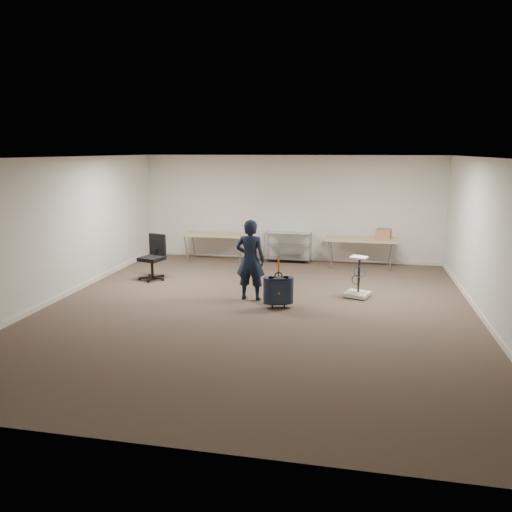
# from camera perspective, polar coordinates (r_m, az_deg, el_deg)

# --- Properties ---
(ground) EXTENTS (9.00, 9.00, 0.00)m
(ground) POSITION_cam_1_polar(r_m,az_deg,el_deg) (9.38, 0.11, -6.17)
(ground) COLOR #3E3226
(ground) RESTS_ON ground
(room_shell) EXTENTS (8.00, 9.00, 9.00)m
(room_shell) POSITION_cam_1_polar(r_m,az_deg,el_deg) (10.66, 1.57, -3.65)
(room_shell) COLOR beige
(room_shell) RESTS_ON ground
(folding_table_left) EXTENTS (1.80, 0.75, 0.73)m
(folding_table_left) POSITION_cam_1_polar(r_m,az_deg,el_deg) (13.39, -4.56, 2.30)
(folding_table_left) COLOR tan
(folding_table_left) RESTS_ON ground
(folding_table_right) EXTENTS (1.80, 0.75, 0.73)m
(folding_table_right) POSITION_cam_1_polar(r_m,az_deg,el_deg) (12.88, 11.93, 1.70)
(folding_table_right) COLOR tan
(folding_table_right) RESTS_ON ground
(wire_shelf) EXTENTS (1.22, 0.47, 0.80)m
(wire_shelf) POSITION_cam_1_polar(r_m,az_deg,el_deg) (13.29, 3.66, 1.20)
(wire_shelf) COLOR #B9BCC0
(wire_shelf) RESTS_ON ground
(person) EXTENTS (0.60, 0.41, 1.61)m
(person) POSITION_cam_1_polar(r_m,az_deg,el_deg) (9.82, -0.65, -0.45)
(person) COLOR black
(person) RESTS_ON ground
(suitcase) EXTENTS (0.41, 0.29, 1.00)m
(suitcase) POSITION_cam_1_polar(r_m,az_deg,el_deg) (9.40, 2.57, -3.97)
(suitcase) COLOR black
(suitcase) RESTS_ON ground
(office_chair) EXTENTS (0.63, 0.63, 1.03)m
(office_chair) POSITION_cam_1_polar(r_m,az_deg,el_deg) (11.74, -11.66, -1.11)
(office_chair) COLOR black
(office_chair) RESTS_ON ground
(equipment_cart) EXTENTS (0.58, 0.58, 0.84)m
(equipment_cart) POSITION_cam_1_polar(r_m,az_deg,el_deg) (10.34, 11.54, -3.41)
(equipment_cart) COLOR silver
(equipment_cart) RESTS_ON ground
(cardboard_box) EXTENTS (0.40, 0.34, 0.27)m
(cardboard_box) POSITION_cam_1_polar(r_m,az_deg,el_deg) (12.94, 14.38, 2.46)
(cardboard_box) COLOR olive
(cardboard_box) RESTS_ON folding_table_right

